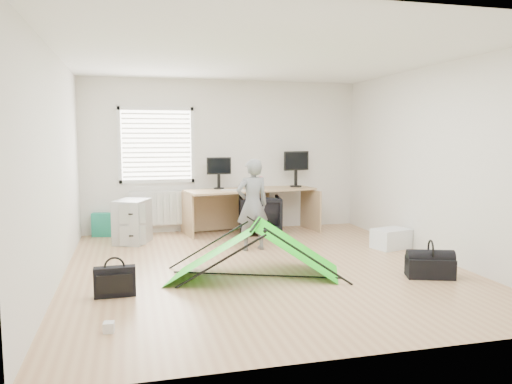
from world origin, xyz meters
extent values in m
plane|color=tan|center=(0.00, 0.00, 0.00)|extent=(5.50, 5.50, 0.00)
cube|color=silver|center=(0.00, 2.75, 1.35)|extent=(5.00, 0.02, 2.70)
cube|color=silver|center=(-1.20, 2.71, 1.55)|extent=(1.20, 0.06, 1.20)
cube|color=silver|center=(-1.20, 2.67, 0.45)|extent=(1.00, 0.12, 0.60)
cube|color=tan|center=(0.40, 2.34, 0.39)|extent=(2.38, 1.11, 0.78)
cube|color=#A5A7AA|center=(-1.65, 1.96, 0.35)|extent=(0.65, 0.73, 0.70)
cube|color=black|center=(-0.15, 2.49, 0.98)|extent=(0.43, 0.09, 0.41)
cube|color=black|center=(1.29, 2.50, 1.02)|extent=(0.51, 0.21, 0.48)
cube|color=beige|center=(0.04, 2.11, 0.79)|extent=(0.46, 0.31, 0.02)
cylinder|color=#D2768A|center=(0.57, 2.31, 0.89)|extent=(0.08, 0.08, 0.22)
imported|color=black|center=(0.54, 2.23, 0.33)|extent=(0.82, 0.84, 0.67)
imported|color=slate|center=(0.10, 1.01, 0.69)|extent=(0.54, 0.39, 1.38)
cube|color=white|center=(2.18, 0.59, 0.15)|extent=(0.61, 0.50, 0.30)
cube|color=#1F9577|center=(-2.14, 2.63, 0.20)|extent=(0.36, 0.22, 0.40)
cube|color=black|center=(-1.85, -0.76, 0.16)|extent=(0.44, 0.14, 0.33)
cube|color=silver|center=(-1.88, -1.76, 0.05)|extent=(0.10, 0.10, 0.09)
cube|color=black|center=(1.84, -0.95, 0.12)|extent=(0.62, 0.45, 0.24)
camera|label=1|loc=(-1.67, -6.16, 1.72)|focal=35.00mm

